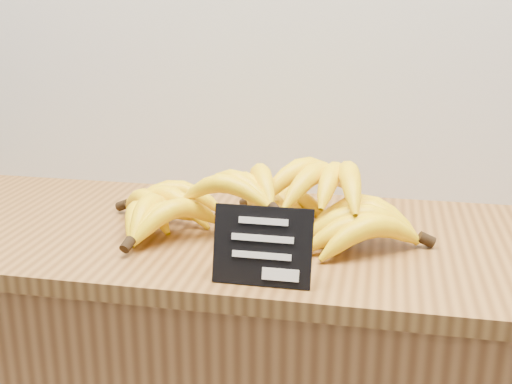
% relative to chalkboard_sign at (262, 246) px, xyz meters
% --- Properties ---
extents(counter_top, '(1.48, 0.54, 0.03)m').
position_rel_chalkboard_sign_xyz_m(counter_top, '(-0.04, 0.21, -0.07)').
color(counter_top, olive).
rests_on(counter_top, counter).
extents(chalkboard_sign, '(0.15, 0.04, 0.12)m').
position_rel_chalkboard_sign_xyz_m(chalkboard_sign, '(0.00, 0.00, 0.00)').
color(chalkboard_sign, black).
rests_on(chalkboard_sign, counter_top).
extents(banana_pile, '(0.60, 0.35, 0.13)m').
position_rel_chalkboard_sign_xyz_m(banana_pile, '(-0.04, 0.21, -0.01)').
color(banana_pile, yellow).
rests_on(banana_pile, counter_top).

